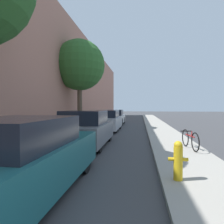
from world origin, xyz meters
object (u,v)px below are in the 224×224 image
object	(u,v)px
parked_car_teal	(21,158)
parked_car_silver	(106,121)
fire_hydrant	(178,160)
parked_car_white	(115,117)
street_tree_far	(80,65)
bicycle	(190,140)
parked_car_grey	(86,129)

from	to	relation	value
parked_car_teal	parked_car_silver	world-z (taller)	parked_car_teal
fire_hydrant	parked_car_white	bearing A→B (deg)	102.42
parked_car_silver	street_tree_far	size ratio (longest dim) A/B	0.65
street_tree_far	bicycle	distance (m)	9.93
parked_car_silver	bicycle	size ratio (longest dim) A/B	2.47
fire_hydrant	bicycle	xyz separation A→B (m)	(1.05, 3.43, -0.08)
street_tree_far	bicycle	xyz separation A→B (m)	(6.30, -6.38, -4.27)
parked_car_white	fire_hydrant	world-z (taller)	parked_car_white
parked_car_grey	fire_hydrant	bearing A→B (deg)	-51.66
street_tree_far	fire_hydrant	distance (m)	11.89
parked_car_grey	street_tree_far	xyz separation A→B (m)	(-2.04, 5.76, 4.01)
parked_car_white	bicycle	xyz separation A→B (m)	(4.31, -11.39, -0.20)
parked_car_silver	parked_car_teal	bearing A→B (deg)	-89.27
parked_car_white	street_tree_far	world-z (taller)	street_tree_far
fire_hydrant	parked_car_grey	bearing A→B (deg)	128.34
parked_car_teal	street_tree_far	distance (m)	11.68
parked_car_grey	parked_car_silver	xyz separation A→B (m)	(-0.04, 5.75, -0.03)
parked_car_silver	street_tree_far	xyz separation A→B (m)	(-2.00, 0.01, 4.05)
parked_car_teal	parked_car_silver	distance (m)	10.75
parked_car_silver	parked_car_grey	bearing A→B (deg)	-89.57
street_tree_far	bicycle	bearing A→B (deg)	-45.39
parked_car_teal	parked_car_silver	bearing A→B (deg)	90.73
parked_car_white	fire_hydrant	distance (m)	15.17
parked_car_teal	parked_car_grey	distance (m)	5.00
parked_car_grey	parked_car_silver	bearing A→B (deg)	90.43
parked_car_silver	parked_car_white	xyz separation A→B (m)	(-0.01, 5.01, -0.02)
parked_car_silver	fire_hydrant	size ratio (longest dim) A/B	4.89
parked_car_teal	fire_hydrant	distance (m)	3.26
fire_hydrant	bicycle	distance (m)	3.59
parked_car_white	fire_hydrant	xyz separation A→B (m)	(3.26, -14.82, -0.12)
parked_car_grey	parked_car_white	size ratio (longest dim) A/B	0.98
parked_car_teal	street_tree_far	world-z (taller)	street_tree_far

